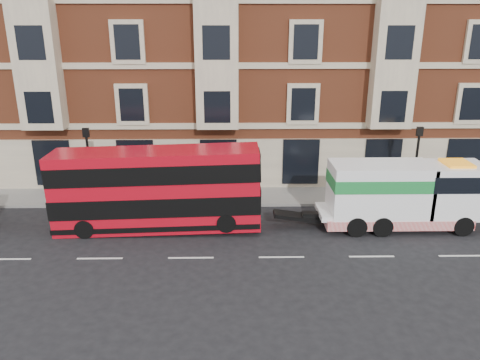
# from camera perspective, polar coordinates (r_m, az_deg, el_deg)

# --- Properties ---
(ground) EXTENTS (120.00, 120.00, 0.00)m
(ground) POSITION_cam_1_polar(r_m,az_deg,el_deg) (20.97, -6.01, -9.42)
(ground) COLOR black
(ground) RESTS_ON ground
(sidewalk) EXTENTS (90.00, 3.00, 0.15)m
(sidewalk) POSITION_cam_1_polar(r_m,az_deg,el_deg) (27.77, -4.72, -2.00)
(sidewalk) COLOR slate
(sidewalk) RESTS_ON ground
(victorian_terrace) EXTENTS (45.00, 12.00, 20.40)m
(victorian_terrace) POSITION_cam_1_polar(r_m,az_deg,el_deg) (33.46, -3.44, 19.00)
(victorian_terrace) COLOR brown
(victorian_terrace) RESTS_ON ground
(lamp_post_west) EXTENTS (0.35, 0.15, 4.35)m
(lamp_post_west) POSITION_cam_1_polar(r_m,az_deg,el_deg) (26.83, -17.95, 2.25)
(lamp_post_west) COLOR black
(lamp_post_west) RESTS_ON sidewalk
(lamp_post_east) EXTENTS (0.35, 0.15, 4.35)m
(lamp_post_east) POSITION_cam_1_polar(r_m,az_deg,el_deg) (27.57, 20.70, 2.37)
(lamp_post_east) COLOR black
(lamp_post_east) RESTS_ON sidewalk
(double_decker_bus) EXTENTS (10.05, 2.31, 4.07)m
(double_decker_bus) POSITION_cam_1_polar(r_m,az_deg,el_deg) (23.19, -10.10, -1.00)
(double_decker_bus) COLOR red
(double_decker_bus) RESTS_ON ground
(tow_truck) EXTENTS (8.04, 2.38, 3.35)m
(tow_truck) POSITION_cam_1_polar(r_m,az_deg,el_deg) (24.47, 19.05, -1.64)
(tow_truck) COLOR white
(tow_truck) RESTS_ON ground
(pedestrian) EXTENTS (0.63, 0.44, 1.64)m
(pedestrian) POSITION_cam_1_polar(r_m,az_deg,el_deg) (29.33, -20.47, -0.17)
(pedestrian) COLOR black
(pedestrian) RESTS_ON sidewalk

